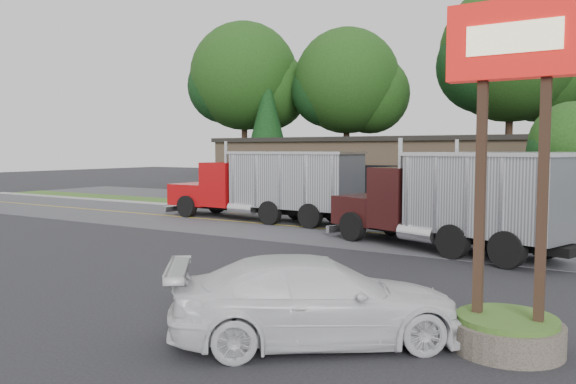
# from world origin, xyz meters

# --- Properties ---
(ground) EXTENTS (140.00, 140.00, 0.00)m
(ground) POSITION_xyz_m (0.00, 0.00, 0.00)
(ground) COLOR #2C2C30
(ground) RESTS_ON ground
(road) EXTENTS (60.00, 8.00, 0.02)m
(road) POSITION_xyz_m (0.00, 9.00, 0.00)
(road) COLOR #5D5D63
(road) RESTS_ON ground
(center_line) EXTENTS (60.00, 0.12, 0.01)m
(center_line) POSITION_xyz_m (0.00, 9.00, 0.00)
(center_line) COLOR gold
(center_line) RESTS_ON ground
(curb) EXTENTS (60.00, 0.30, 0.12)m
(curb) POSITION_xyz_m (0.00, 13.20, 0.00)
(curb) COLOR #9E9E99
(curb) RESTS_ON ground
(grass_verge) EXTENTS (60.00, 3.40, 0.03)m
(grass_verge) POSITION_xyz_m (0.00, 15.00, 0.00)
(grass_verge) COLOR #325A1E
(grass_verge) RESTS_ON ground
(far_parking) EXTENTS (60.00, 7.00, 0.02)m
(far_parking) POSITION_xyz_m (0.00, 20.00, 0.00)
(far_parking) COLOR #5D5D63
(far_parking) RESTS_ON ground
(strip_mall) EXTENTS (32.00, 12.00, 4.00)m
(strip_mall) POSITION_xyz_m (2.00, 26.00, 2.00)
(strip_mall) COLOR #896E54
(strip_mall) RESTS_ON ground
(bilo_sign) EXTENTS (2.20, 1.90, 5.95)m
(bilo_sign) POSITION_xyz_m (10.50, -2.50, 2.02)
(bilo_sign) COLOR #6B6054
(bilo_sign) RESTS_ON ground
(tree_far_a) EXTENTS (11.02, 10.37, 15.71)m
(tree_far_a) POSITION_xyz_m (-19.83, 32.13, 10.03)
(tree_far_a) COLOR #382619
(tree_far_a) RESTS_ON ground
(tree_far_b) EXTENTS (10.11, 9.52, 14.42)m
(tree_far_b) POSITION_xyz_m (-9.85, 34.12, 9.20)
(tree_far_b) COLOR #382619
(tree_far_b) RESTS_ON ground
(tree_far_c) EXTENTS (11.53, 10.85, 16.44)m
(tree_far_c) POSITION_xyz_m (4.18, 34.14, 10.50)
(tree_far_c) COLOR #382619
(tree_far_c) RESTS_ON ground
(evergreen_left) EXTENTS (4.65, 4.65, 10.57)m
(evergreen_left) POSITION_xyz_m (-16.00, 30.00, 5.81)
(evergreen_left) COLOR #382619
(evergreen_left) RESTS_ON ground
(tree_verge) EXTENTS (3.91, 3.68, 5.58)m
(tree_verge) POSITION_xyz_m (10.06, 15.05, 3.55)
(tree_verge) COLOR #382619
(tree_verge) RESTS_ON ground
(dump_truck_red) EXTENTS (10.59, 3.01, 3.36)m
(dump_truck_red) POSITION_xyz_m (-2.59, 10.04, 1.81)
(dump_truck_red) COLOR black
(dump_truck_red) RESTS_ON ground
(dump_truck_blue) EXTENTS (7.46, 3.00, 3.36)m
(dump_truck_blue) POSITION_xyz_m (7.60, 11.04, 1.80)
(dump_truck_blue) COLOR black
(dump_truck_blue) RESTS_ON ground
(dump_truck_maroon) EXTENTS (9.11, 5.29, 3.36)m
(dump_truck_maroon) POSITION_xyz_m (7.27, 6.45, 1.81)
(dump_truck_maroon) COLOR black
(dump_truck_maroon) RESTS_ON ground
(rally_car) EXTENTS (5.50, 4.95, 1.54)m
(rally_car) POSITION_xyz_m (7.50, -3.84, 0.77)
(rally_car) COLOR silver
(rally_car) RESTS_ON ground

